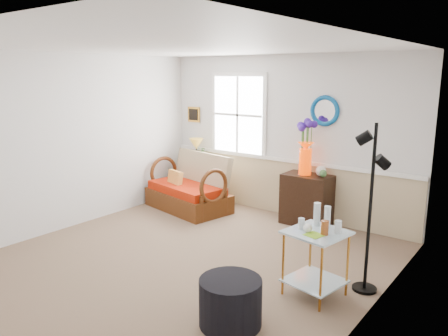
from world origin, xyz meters
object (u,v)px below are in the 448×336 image
Objects in this scene: floor_lamp at (370,210)px; ottoman at (230,302)px; cabinet at (307,199)px; loveseat at (188,182)px; side_table at (315,264)px; lamp_stand at (196,181)px.

ottoman is (-0.76, -1.42, -0.68)m from floor_lamp.
floor_lamp reaches higher than cabinet.
floor_lamp is at bearing -5.47° from loveseat.
cabinet reaches higher than side_table.
side_table is at bearing -14.34° from loveseat.
floor_lamp reaches higher than loveseat.
lamp_stand is at bearing 135.20° from ottoman.
cabinet is at bearing 26.41° from loveseat.
cabinet is 1.11× the size of side_table.
lamp_stand is 4.16m from floor_lamp.
side_table is (1.10, -1.99, -0.04)m from cabinet.
loveseat reaches higher than cabinet.
lamp_stand is 3.97m from side_table.
ottoman is at bearing -131.91° from floor_lamp.
loveseat is at bearing -60.27° from lamp_stand.
lamp_stand is 0.85× the size of cabinet.
side_table is at bearing -145.59° from floor_lamp.
lamp_stand is (-0.34, 0.59, -0.14)m from loveseat.
side_table reaches higher than lamp_stand.
side_table is at bearing -61.48° from cabinet.
lamp_stand reaches higher than ottoman.
floor_lamp is (0.39, 0.43, 0.55)m from side_table.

